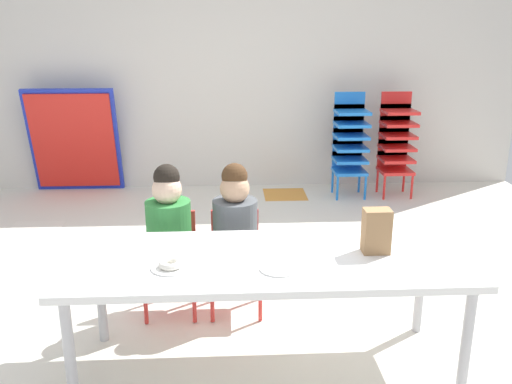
{
  "coord_description": "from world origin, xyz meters",
  "views": [
    {
      "loc": [
        -0.14,
        -3.09,
        1.67
      ],
      "look_at": [
        0.01,
        -0.45,
        0.86
      ],
      "focal_mm": 38.23,
      "sensor_mm": 36.0,
      "label": 1
    }
  ],
  "objects_px": {
    "craft_table": "(267,267)",
    "kid_chair_blue_stack": "(350,140)",
    "paper_plate_center_table": "(279,268)",
    "seated_child_near_camera": "(169,226)",
    "kid_chair_red_stack": "(396,139)",
    "paper_plate_near_edge": "(171,268)",
    "folded_activity_table": "(74,141)",
    "donut_powdered_on_plate": "(171,264)",
    "seated_child_middle_seat": "(235,225)",
    "paper_bag_brown": "(376,231)"
  },
  "relations": [
    {
      "from": "paper_bag_brown",
      "to": "paper_plate_center_table",
      "type": "relative_size",
      "value": 1.22
    },
    {
      "from": "craft_table",
      "to": "paper_plate_center_table",
      "type": "height_order",
      "value": "paper_plate_center_table"
    },
    {
      "from": "folded_activity_table",
      "to": "seated_child_near_camera",
      "type": "bearing_deg",
      "value": -64.76
    },
    {
      "from": "seated_child_middle_seat",
      "to": "folded_activity_table",
      "type": "distance_m",
      "value": 3.04
    },
    {
      "from": "seated_child_middle_seat",
      "to": "donut_powdered_on_plate",
      "type": "xyz_separation_m",
      "value": [
        -0.3,
        -0.69,
        0.08
      ]
    },
    {
      "from": "kid_chair_blue_stack",
      "to": "kid_chair_red_stack",
      "type": "bearing_deg",
      "value": 0.0
    },
    {
      "from": "seated_child_near_camera",
      "to": "paper_bag_brown",
      "type": "relative_size",
      "value": 4.17
    },
    {
      "from": "craft_table",
      "to": "paper_bag_brown",
      "type": "xyz_separation_m",
      "value": [
        0.53,
        0.03,
        0.16
      ]
    },
    {
      "from": "folded_activity_table",
      "to": "donut_powdered_on_plate",
      "type": "xyz_separation_m",
      "value": [
        1.3,
        -3.28,
        0.09
      ]
    },
    {
      "from": "paper_plate_center_table",
      "to": "seated_child_near_camera",
      "type": "bearing_deg",
      "value": 128.11
    },
    {
      "from": "craft_table",
      "to": "seated_child_middle_seat",
      "type": "height_order",
      "value": "seated_child_middle_seat"
    },
    {
      "from": "seated_child_middle_seat",
      "to": "paper_plate_near_edge",
      "type": "xyz_separation_m",
      "value": [
        -0.3,
        -0.69,
        0.06
      ]
    },
    {
      "from": "kid_chair_red_stack",
      "to": "paper_bag_brown",
      "type": "height_order",
      "value": "kid_chair_red_stack"
    },
    {
      "from": "craft_table",
      "to": "kid_chair_red_stack",
      "type": "xyz_separation_m",
      "value": [
        1.51,
        2.91,
        0.02
      ]
    },
    {
      "from": "craft_table",
      "to": "paper_plate_near_edge",
      "type": "distance_m",
      "value": 0.46
    },
    {
      "from": "paper_plate_near_edge",
      "to": "paper_plate_center_table",
      "type": "xyz_separation_m",
      "value": [
        0.49,
        -0.03,
        0.0
      ]
    },
    {
      "from": "kid_chair_red_stack",
      "to": "paper_plate_center_table",
      "type": "relative_size",
      "value": 5.78
    },
    {
      "from": "kid_chair_blue_stack",
      "to": "paper_bag_brown",
      "type": "xyz_separation_m",
      "value": [
        -0.51,
        -2.87,
        0.14
      ]
    },
    {
      "from": "craft_table",
      "to": "kid_chair_blue_stack",
      "type": "distance_m",
      "value": 3.09
    },
    {
      "from": "kid_chair_blue_stack",
      "to": "paper_plate_near_edge",
      "type": "relative_size",
      "value": 5.78
    },
    {
      "from": "seated_child_near_camera",
      "to": "donut_powdered_on_plate",
      "type": "height_order",
      "value": "seated_child_near_camera"
    },
    {
      "from": "paper_bag_brown",
      "to": "seated_child_middle_seat",
      "type": "bearing_deg",
      "value": 140.41
    },
    {
      "from": "kid_chair_blue_stack",
      "to": "folded_activity_table",
      "type": "xyz_separation_m",
      "value": [
        -2.79,
        0.27,
        -0.04
      ]
    },
    {
      "from": "seated_child_near_camera",
      "to": "paper_plate_center_table",
      "type": "distance_m",
      "value": 0.93
    },
    {
      "from": "seated_child_near_camera",
      "to": "kid_chair_red_stack",
      "type": "relative_size",
      "value": 0.88
    },
    {
      "from": "paper_bag_brown",
      "to": "paper_plate_near_edge",
      "type": "relative_size",
      "value": 1.22
    },
    {
      "from": "kid_chair_blue_stack",
      "to": "kid_chair_red_stack",
      "type": "xyz_separation_m",
      "value": [
        0.47,
        0.0,
        0.0
      ]
    },
    {
      "from": "folded_activity_table",
      "to": "donut_powdered_on_plate",
      "type": "relative_size",
      "value": 9.71
    },
    {
      "from": "seated_child_near_camera",
      "to": "kid_chair_red_stack",
      "type": "distance_m",
      "value": 3.09
    },
    {
      "from": "kid_chair_blue_stack",
      "to": "folded_activity_table",
      "type": "bearing_deg",
      "value": 174.54
    },
    {
      "from": "paper_plate_center_table",
      "to": "seated_child_middle_seat",
      "type": "bearing_deg",
      "value": 104.45
    },
    {
      "from": "kid_chair_red_stack",
      "to": "seated_child_near_camera",
      "type": "bearing_deg",
      "value": -131.39
    },
    {
      "from": "seated_child_near_camera",
      "to": "donut_powdered_on_plate",
      "type": "relative_size",
      "value": 8.2
    },
    {
      "from": "seated_child_near_camera",
      "to": "kid_chair_red_stack",
      "type": "height_order",
      "value": "kid_chair_red_stack"
    },
    {
      "from": "kid_chair_blue_stack",
      "to": "paper_plate_center_table",
      "type": "height_order",
      "value": "kid_chair_blue_stack"
    },
    {
      "from": "seated_child_near_camera",
      "to": "folded_activity_table",
      "type": "xyz_separation_m",
      "value": [
        -1.22,
        2.58,
        -0.02
      ]
    },
    {
      "from": "kid_chair_red_stack",
      "to": "paper_plate_center_table",
      "type": "xyz_separation_m",
      "value": [
        -1.47,
        -3.05,
        0.04
      ]
    },
    {
      "from": "paper_plate_near_edge",
      "to": "craft_table",
      "type": "bearing_deg",
      "value": 13.12
    },
    {
      "from": "craft_table",
      "to": "paper_plate_near_edge",
      "type": "bearing_deg",
      "value": -166.88
    },
    {
      "from": "seated_child_near_camera",
      "to": "kid_chair_blue_stack",
      "type": "distance_m",
      "value": 2.8
    },
    {
      "from": "craft_table",
      "to": "paper_bag_brown",
      "type": "distance_m",
      "value": 0.56
    },
    {
      "from": "folded_activity_table",
      "to": "paper_plate_center_table",
      "type": "height_order",
      "value": "folded_activity_table"
    },
    {
      "from": "paper_plate_near_edge",
      "to": "donut_powdered_on_plate",
      "type": "height_order",
      "value": "donut_powdered_on_plate"
    },
    {
      "from": "paper_bag_brown",
      "to": "donut_powdered_on_plate",
      "type": "relative_size",
      "value": 1.97
    },
    {
      "from": "paper_bag_brown",
      "to": "paper_plate_near_edge",
      "type": "bearing_deg",
      "value": -172.08
    },
    {
      "from": "seated_child_middle_seat",
      "to": "paper_plate_center_table",
      "type": "bearing_deg",
      "value": -75.55
    },
    {
      "from": "paper_plate_near_edge",
      "to": "paper_plate_center_table",
      "type": "height_order",
      "value": "same"
    },
    {
      "from": "kid_chair_blue_stack",
      "to": "kid_chair_red_stack",
      "type": "relative_size",
      "value": 1.0
    },
    {
      "from": "kid_chair_red_stack",
      "to": "paper_bag_brown",
      "type": "xyz_separation_m",
      "value": [
        -0.98,
        -2.87,
        0.14
      ]
    },
    {
      "from": "seated_child_middle_seat",
      "to": "kid_chair_red_stack",
      "type": "height_order",
      "value": "kid_chair_red_stack"
    }
  ]
}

